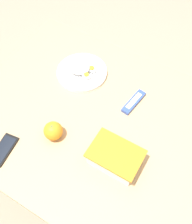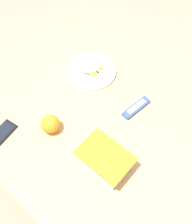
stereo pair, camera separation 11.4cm
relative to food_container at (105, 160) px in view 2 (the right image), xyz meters
name	(u,v)px [view 2 (the right image)]	position (x,y,z in m)	size (l,w,h in m)	color
ground_plane	(95,175)	(0.18, -0.14, -0.78)	(10.00, 10.00, 0.00)	gray
table	(94,129)	(0.18, -0.14, -0.13)	(1.19, 0.94, 0.75)	tan
food_container	(105,160)	(0.00, 0.00, 0.00)	(0.21, 0.14, 0.08)	white
orange_fruit	(50,124)	(0.28, 0.03, 0.01)	(0.08, 0.08, 0.08)	orange
rice_plate	(90,69)	(0.38, -0.34, -0.01)	(0.25, 0.25, 0.07)	white
candy_bar	(136,108)	(0.06, -0.30, -0.03)	(0.06, 0.15, 0.02)	#334C9E
cell_phone	(1,134)	(0.42, 0.19, -0.03)	(0.08, 0.15, 0.01)	black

